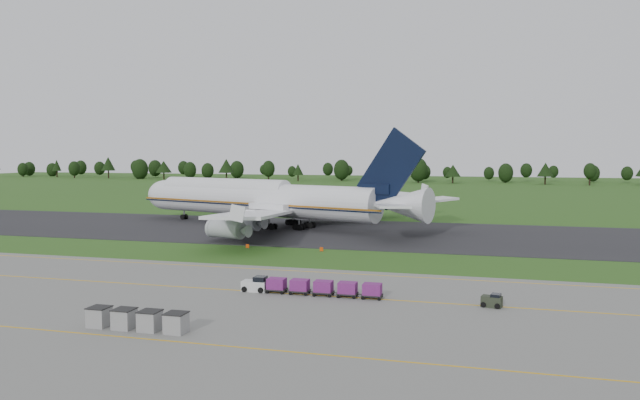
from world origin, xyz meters
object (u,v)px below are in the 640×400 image
(aircraft, at_px, (264,199))
(uld_row, at_px, (137,320))
(baggage_train, at_px, (309,287))
(edge_markers, at_px, (284,248))
(utility_cart, at_px, (492,302))

(aircraft, distance_m, uld_row, 73.05)
(baggage_train, xyz_separation_m, edge_markers, (-12.04, 27.86, -0.61))
(uld_row, bearing_deg, aircraft, 101.99)
(utility_cart, distance_m, uld_row, 32.48)
(aircraft, height_order, utility_cart, aircraft)
(uld_row, distance_m, edge_markers, 43.89)
(utility_cart, bearing_deg, edge_markers, 137.05)
(utility_cart, relative_size, uld_row, 0.23)
(utility_cart, relative_size, edge_markers, 0.17)
(uld_row, relative_size, edge_markers, 0.72)
(baggage_train, relative_size, uld_row, 1.68)
(baggage_train, relative_size, utility_cart, 7.19)
(edge_markers, bearing_deg, utility_cart, -42.95)
(baggage_train, bearing_deg, uld_row, -122.54)
(edge_markers, bearing_deg, aircraft, 115.82)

